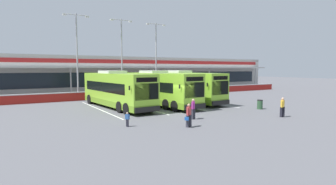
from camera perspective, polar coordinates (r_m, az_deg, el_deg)
ground_plane at (r=25.06m, az=3.85°, el=-4.14°), size 200.00×200.00×0.00m
terminal_building at (r=49.29m, az=-14.34°, el=3.72°), size 70.00×13.00×6.00m
red_barrier_wall at (r=37.72m, az=-8.83°, el=-0.27°), size 60.00×0.40×1.10m
coach_bus_leftmost at (r=28.34m, az=-10.71°, el=0.48°), size 3.68×12.31×3.78m
coach_bus_left_centre at (r=29.64m, az=-2.06°, el=0.75°), size 3.68×12.31×3.78m
coach_bus_centre at (r=32.48m, az=3.19°, el=1.12°), size 3.68×12.31×3.78m
bay_stripe_far_west at (r=27.73m, az=-14.25°, el=-3.39°), size 0.14×13.00×0.01m
bay_stripe_west at (r=29.20m, az=-6.33°, el=-2.85°), size 0.14×13.00×0.01m
bay_stripe_mid_west at (r=31.17m, az=0.71°, el=-2.33°), size 0.14×13.00×0.01m
bay_stripe_centre at (r=33.55m, az=6.83°, el=-1.84°), size 0.14×13.00×0.01m
pedestrian_with_handbag at (r=18.60m, az=4.35°, el=-4.67°), size 0.63×0.47×1.62m
pedestrian_in_dark_coat at (r=21.55m, az=5.28°, el=-3.30°), size 0.46×0.43×1.62m
pedestrian_child at (r=18.99m, az=-8.49°, el=-5.48°), size 0.28×0.27×1.00m
pedestrian_near_bin at (r=24.31m, az=22.81°, el=-2.73°), size 0.53×0.32×1.62m
lamp_post_west at (r=37.48m, az=-18.49°, el=8.28°), size 3.24×0.28×11.00m
lamp_post_centre at (r=39.84m, az=-9.65°, el=8.25°), size 3.24×0.28×11.00m
lamp_post_east at (r=42.82m, az=-2.52°, el=8.09°), size 3.24×0.28×11.00m
litter_bin at (r=28.36m, az=18.66°, el=-2.37°), size 0.54×0.54×0.93m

